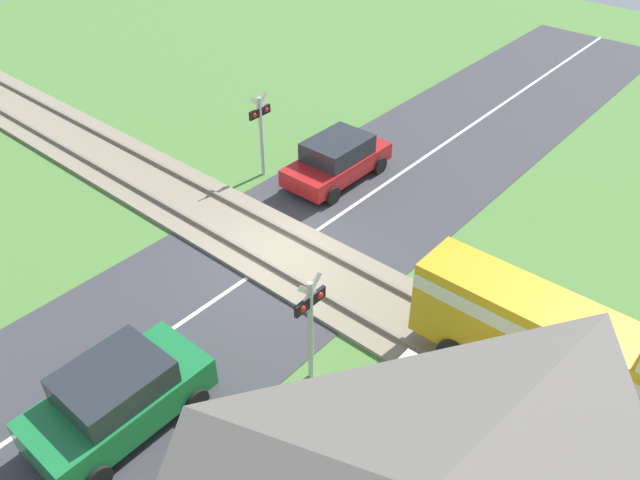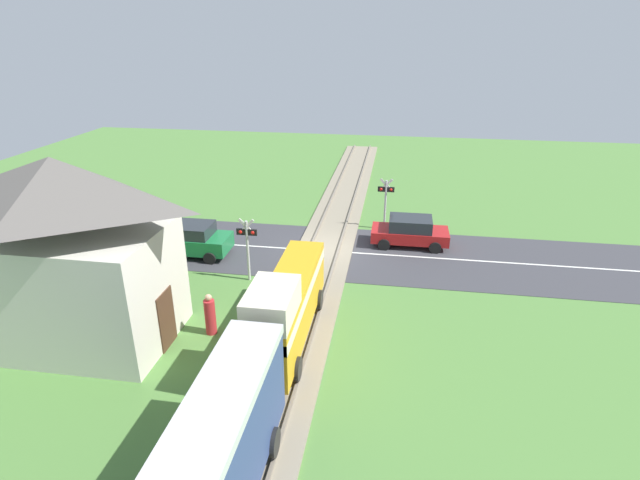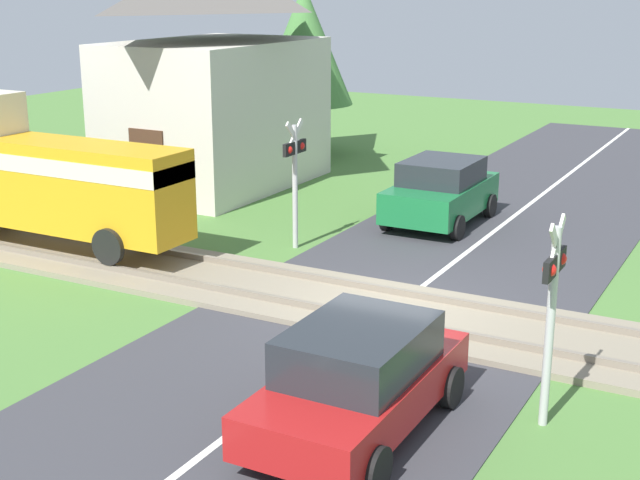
% 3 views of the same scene
% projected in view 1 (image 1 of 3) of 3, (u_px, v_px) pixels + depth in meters
% --- Properties ---
extents(ground_plane, '(60.00, 60.00, 0.00)m').
position_uv_depth(ground_plane, '(283.00, 254.00, 17.74)').
color(ground_plane, '#4C7A38').
extents(road_surface, '(48.00, 6.40, 0.02)m').
position_uv_depth(road_surface, '(283.00, 254.00, 17.73)').
color(road_surface, '#38383D').
rests_on(road_surface, ground_plane).
extents(track_bed, '(2.80, 48.00, 0.24)m').
position_uv_depth(track_bed, '(282.00, 253.00, 17.70)').
color(track_bed, gray).
rests_on(track_bed, ground_plane).
extents(car_near_crossing, '(3.88, 1.87, 1.50)m').
position_uv_depth(car_near_crossing, '(337.00, 159.00, 20.57)').
color(car_near_crossing, '#A81919').
rests_on(car_near_crossing, ground_plane).
extents(car_far_side, '(3.71, 1.97, 1.62)m').
position_uv_depth(car_far_side, '(118.00, 397.00, 12.63)').
color(car_far_side, '#197038').
rests_on(car_far_side, ground_plane).
extents(crossing_signal_west_approach, '(0.90, 0.18, 2.90)m').
position_uv_depth(crossing_signal_west_approach, '(261.00, 124.00, 20.20)').
color(crossing_signal_west_approach, '#B7B7B7').
rests_on(crossing_signal_west_approach, ground_plane).
extents(crossing_signal_east_approach, '(0.90, 0.18, 2.90)m').
position_uv_depth(crossing_signal_east_approach, '(310.00, 316.00, 13.03)').
color(crossing_signal_east_approach, '#B7B7B7').
rests_on(crossing_signal_east_approach, ground_plane).
extents(pedestrian_by_station, '(0.40, 0.40, 1.61)m').
position_uv_depth(pedestrian_by_station, '(482.00, 473.00, 11.37)').
color(pedestrian_by_station, '#B2282D').
rests_on(pedestrian_by_station, ground_plane).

